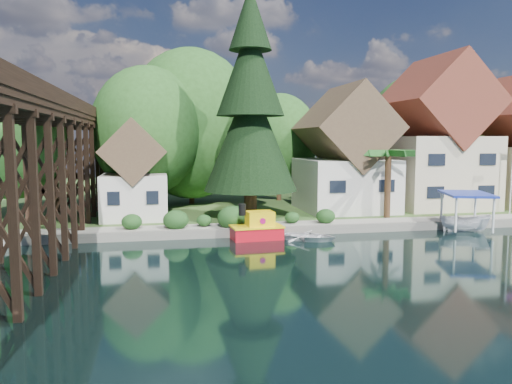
{
  "coord_description": "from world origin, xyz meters",
  "views": [
    {
      "loc": [
        -9.07,
        -25.62,
        6.71
      ],
      "look_at": [
        -2.91,
        6.0,
        3.32
      ],
      "focal_mm": 35.0,
      "sensor_mm": 36.0,
      "label": 1
    }
  ],
  "objects_px": {
    "conifer": "(250,108)",
    "palm_tree": "(388,155)",
    "tugboat": "(257,228)",
    "shed": "(134,177)",
    "boat_white_a": "(310,235)",
    "boat_canopy": "(466,215)",
    "house_center": "(436,143)",
    "house_left": "(345,158)",
    "trestle_bridge": "(37,163)"
  },
  "relations": [
    {
      "from": "conifer",
      "to": "palm_tree",
      "type": "bearing_deg",
      "value": -9.43
    },
    {
      "from": "tugboat",
      "to": "shed",
      "type": "bearing_deg",
      "value": 138.19
    },
    {
      "from": "boat_white_a",
      "to": "boat_canopy",
      "type": "xyz_separation_m",
      "value": [
        12.17,
        0.93,
        0.87
      ]
    },
    {
      "from": "house_center",
      "to": "conifer",
      "type": "distance_m",
      "value": 18.58
    },
    {
      "from": "boat_white_a",
      "to": "palm_tree",
      "type": "bearing_deg",
      "value": -28.64
    },
    {
      "from": "shed",
      "to": "palm_tree",
      "type": "distance_m",
      "value": 20.12
    },
    {
      "from": "house_left",
      "to": "boat_canopy",
      "type": "xyz_separation_m",
      "value": [
        5.89,
        -9.17,
        -3.91
      ]
    },
    {
      "from": "house_center",
      "to": "boat_white_a",
      "type": "bearing_deg",
      "value": -145.25
    },
    {
      "from": "conifer",
      "to": "palm_tree",
      "type": "xyz_separation_m",
      "value": [
        10.78,
        -1.79,
        -3.69
      ]
    },
    {
      "from": "boat_white_a",
      "to": "conifer",
      "type": "bearing_deg",
      "value": 49.73
    },
    {
      "from": "palm_tree",
      "to": "boat_canopy",
      "type": "height_order",
      "value": "palm_tree"
    },
    {
      "from": "trestle_bridge",
      "to": "shed",
      "type": "height_order",
      "value": "trestle_bridge"
    },
    {
      "from": "tugboat",
      "to": "boat_canopy",
      "type": "bearing_deg",
      "value": -0.64
    },
    {
      "from": "trestle_bridge",
      "to": "tugboat",
      "type": "height_order",
      "value": "trestle_bridge"
    },
    {
      "from": "trestle_bridge",
      "to": "house_center",
      "type": "relative_size",
      "value": 3.18
    },
    {
      "from": "trestle_bridge",
      "to": "boat_canopy",
      "type": "bearing_deg",
      "value": 3.29
    },
    {
      "from": "boat_white_a",
      "to": "boat_canopy",
      "type": "relative_size",
      "value": 0.68
    },
    {
      "from": "shed",
      "to": "boat_white_a",
      "type": "relative_size",
      "value": 2.25
    },
    {
      "from": "trestle_bridge",
      "to": "boat_white_a",
      "type": "bearing_deg",
      "value": 2.5
    },
    {
      "from": "conifer",
      "to": "boat_canopy",
      "type": "height_order",
      "value": "conifer"
    },
    {
      "from": "house_left",
      "to": "boat_white_a",
      "type": "relative_size",
      "value": 3.16
    },
    {
      "from": "house_center",
      "to": "shed",
      "type": "relative_size",
      "value": 1.77
    },
    {
      "from": "house_left",
      "to": "palm_tree",
      "type": "bearing_deg",
      "value": -70.15
    },
    {
      "from": "house_left",
      "to": "boat_white_a",
      "type": "bearing_deg",
      "value": -121.86
    },
    {
      "from": "conifer",
      "to": "palm_tree",
      "type": "distance_m",
      "value": 11.53
    },
    {
      "from": "house_left",
      "to": "tugboat",
      "type": "height_order",
      "value": "house_left"
    },
    {
      "from": "conifer",
      "to": "house_left",
      "type": "bearing_deg",
      "value": 18.93
    },
    {
      "from": "conifer",
      "to": "house_center",
      "type": "bearing_deg",
      "value": 11.28
    },
    {
      "from": "tugboat",
      "to": "boat_canopy",
      "type": "height_order",
      "value": "boat_canopy"
    },
    {
      "from": "boat_canopy",
      "to": "house_left",
      "type": "bearing_deg",
      "value": 122.72
    },
    {
      "from": "boat_white_a",
      "to": "boat_canopy",
      "type": "height_order",
      "value": "boat_canopy"
    },
    {
      "from": "house_left",
      "to": "shed",
      "type": "distance_m",
      "value": 18.11
    },
    {
      "from": "tugboat",
      "to": "palm_tree",
      "type": "bearing_deg",
      "value": 19.87
    },
    {
      "from": "house_left",
      "to": "palm_tree",
      "type": "xyz_separation_m",
      "value": [
        1.76,
        -4.88,
        0.36
      ]
    },
    {
      "from": "house_left",
      "to": "boat_canopy",
      "type": "height_order",
      "value": "house_left"
    },
    {
      "from": "house_center",
      "to": "palm_tree",
      "type": "xyz_separation_m",
      "value": [
        -7.24,
        -5.38,
        -0.92
      ]
    },
    {
      "from": "conifer",
      "to": "trestle_bridge",
      "type": "bearing_deg",
      "value": -151.05
    },
    {
      "from": "conifer",
      "to": "boat_white_a",
      "type": "xyz_separation_m",
      "value": [
        2.74,
        -7.01,
        -8.82
      ]
    },
    {
      "from": "conifer",
      "to": "tugboat",
      "type": "height_order",
      "value": "conifer"
    },
    {
      "from": "shed",
      "to": "trestle_bridge",
      "type": "bearing_deg",
      "value": -118.19
    },
    {
      "from": "house_left",
      "to": "conifer",
      "type": "distance_m",
      "value": 10.35
    },
    {
      "from": "tugboat",
      "to": "house_center",
      "type": "bearing_deg",
      "value": 27.01
    },
    {
      "from": "palm_tree",
      "to": "boat_white_a",
      "type": "relative_size",
      "value": 1.64
    },
    {
      "from": "conifer",
      "to": "boat_white_a",
      "type": "bearing_deg",
      "value": -68.65
    },
    {
      "from": "house_left",
      "to": "palm_tree",
      "type": "height_order",
      "value": "house_left"
    },
    {
      "from": "house_left",
      "to": "house_center",
      "type": "xyz_separation_m",
      "value": [
        9.0,
        0.5,
        1.28
      ]
    },
    {
      "from": "shed",
      "to": "conifer",
      "type": "xyz_separation_m",
      "value": [
        8.99,
        -1.59,
        5.36
      ]
    },
    {
      "from": "house_left",
      "to": "shed",
      "type": "height_order",
      "value": "house_left"
    },
    {
      "from": "house_center",
      "to": "conifer",
      "type": "xyz_separation_m",
      "value": [
        -18.01,
        -3.59,
        2.77
      ]
    },
    {
      "from": "tugboat",
      "to": "boat_white_a",
      "type": "relative_size",
      "value": 1.03
    }
  ]
}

